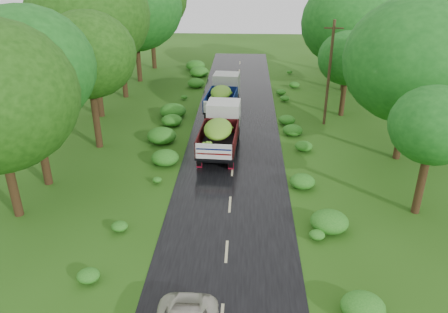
{
  "coord_description": "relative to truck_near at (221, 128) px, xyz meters",
  "views": [
    {
      "loc": [
        0.67,
        -11.83,
        12.29
      ],
      "look_at": [
        -0.43,
        10.38,
        1.7
      ],
      "focal_mm": 35.0,
      "sensor_mm": 36.0,
      "label": 1
    }
  ],
  "objects": [
    {
      "name": "trees_right",
      "position": [
        10.82,
        7.85,
        4.24
      ],
      "size": [
        5.59,
        32.21,
        8.22
      ],
      "color": "black",
      "rests_on": "ground"
    },
    {
      "name": "utility_pole",
      "position": [
        7.75,
        5.12,
        2.49
      ],
      "size": [
        1.37,
        0.23,
        7.83
      ],
      "rotation": [
        0.0,
        0.0,
        -0.08
      ],
      "color": "#382616",
      "rests_on": "ground"
    },
    {
      "name": "shrubs",
      "position": [
        0.9,
        -1.08,
        -1.19
      ],
      "size": [
        11.9,
        44.0,
        0.7
      ],
      "color": "#1D6818",
      "rests_on": "ground"
    },
    {
      "name": "road",
      "position": [
        0.9,
        -10.08,
        -1.53
      ],
      "size": [
        6.5,
        80.0,
        0.02
      ],
      "primitive_type": "cube",
      "color": "black",
      "rests_on": "ground"
    },
    {
      "name": "road_lines",
      "position": [
        0.9,
        -9.08,
        -1.52
      ],
      "size": [
        0.12,
        69.6,
        0.0
      ],
      "color": "#BFB78C",
      "rests_on": "road"
    },
    {
      "name": "trees_left",
      "position": [
        -9.38,
        6.77,
        5.44
      ],
      "size": [
        5.59,
        34.51,
        9.77
      ],
      "color": "black",
      "rests_on": "ground"
    },
    {
      "name": "truck_near",
      "position": [
        0.0,
        0.0,
        0.0
      ],
      "size": [
        2.66,
        6.61,
        2.73
      ],
      "rotation": [
        0.0,
        0.0,
        -0.06
      ],
      "color": "black",
      "rests_on": "ground"
    },
    {
      "name": "truck_far",
      "position": [
        -0.21,
        7.99,
        -0.05
      ],
      "size": [
        2.77,
        6.43,
        2.63
      ],
      "rotation": [
        0.0,
        0.0,
        -0.09
      ],
      "color": "black",
      "rests_on": "ground"
    }
  ]
}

